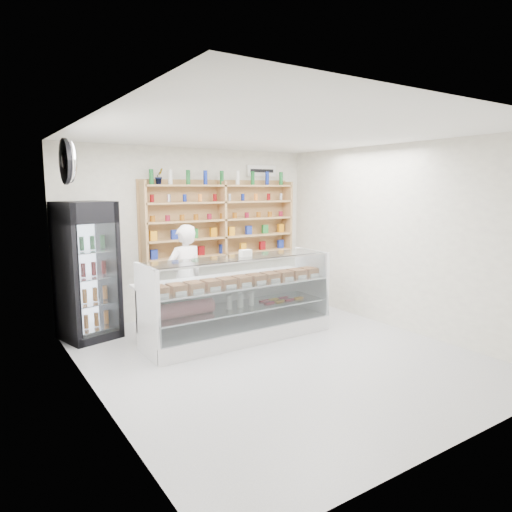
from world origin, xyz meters
TOP-DOWN VIEW (x-y plane):
  - room at (0.00, 0.00)m, footprint 5.00×5.00m
  - display_counter at (-0.07, 0.87)m, footprint 2.73×0.82m
  - shop_worker at (-0.53, 1.65)m, footprint 0.63×0.45m
  - drinks_cooler at (-1.85, 2.07)m, footprint 0.85×0.84m
  - wall_shelving at (0.50, 2.34)m, footprint 2.84×0.28m
  - potted_plant at (-0.62, 2.34)m, footprint 0.17×0.16m
  - security_mirror at (-2.17, 1.20)m, footprint 0.15×0.50m
  - wall_sign at (1.40, 2.47)m, footprint 0.62×0.03m

SIDE VIEW (x-z plane):
  - display_counter at x=-0.07m, z-range -0.26..0.93m
  - shop_worker at x=-0.53m, z-range 0.00..1.61m
  - drinks_cooler at x=-1.85m, z-range 0.00..1.96m
  - room at x=0.00m, z-range -1.10..3.90m
  - wall_shelving at x=0.50m, z-range 0.93..2.26m
  - potted_plant at x=-0.62m, z-range 2.20..2.45m
  - security_mirror at x=-2.17m, z-range 2.20..2.70m
  - wall_sign at x=1.40m, z-range 2.35..2.55m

